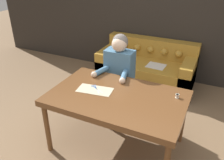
% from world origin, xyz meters
% --- Properties ---
extents(ground_plane, '(16.00, 16.00, 0.00)m').
position_xyz_m(ground_plane, '(0.00, 0.00, 0.00)').
color(ground_plane, '#846647').
extents(wall_back, '(8.00, 0.06, 2.60)m').
position_xyz_m(wall_back, '(0.00, 2.31, 1.30)').
color(wall_back, '#2D2823').
rests_on(wall_back, ground_plane).
extents(dining_table, '(1.54, 0.97, 0.74)m').
position_xyz_m(dining_table, '(-0.06, 0.10, 0.67)').
color(dining_table, brown).
rests_on(dining_table, ground_plane).
extents(couch, '(1.69, 0.84, 0.79)m').
position_xyz_m(couch, '(-0.26, 1.88, 0.29)').
color(couch, '#B7842D').
rests_on(couch, ground_plane).
extents(person, '(0.48, 0.55, 1.23)m').
position_xyz_m(person, '(-0.33, 0.76, 0.63)').
color(person, '#33281E').
rests_on(person, ground_plane).
extents(pattern_paper_main, '(0.44, 0.27, 0.00)m').
position_xyz_m(pattern_paper_main, '(-0.35, 0.10, 0.74)').
color(pattern_paper_main, beige).
rests_on(pattern_paper_main, dining_table).
extents(scissors, '(0.21, 0.17, 0.01)m').
position_xyz_m(scissors, '(-0.37, 0.14, 0.74)').
color(scissors, silver).
rests_on(scissors, dining_table).
extents(thread_spool, '(0.04, 0.04, 0.05)m').
position_xyz_m(thread_spool, '(0.56, 0.34, 0.76)').
color(thread_spool, beige).
rests_on(thread_spool, dining_table).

